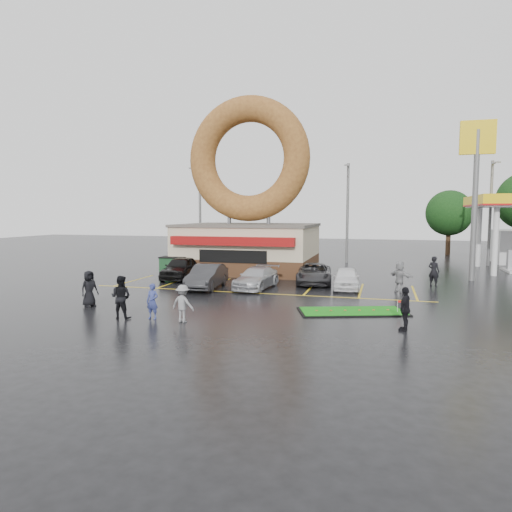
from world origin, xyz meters
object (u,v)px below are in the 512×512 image
(car_silver, at_px, (256,278))
(car_grey, at_px, (314,274))
(person_cameraman, at_px, (405,309))
(car_dgrey, at_px, (207,277))
(person_blue, at_px, (152,301))
(donut_shop, at_px, (249,214))
(streetlight_mid, at_px, (347,210))
(putting_green, at_px, (352,311))
(streetlight_left, at_px, (200,211))
(dumpster, at_px, (174,267))
(car_white, at_px, (346,278))
(streetlight_right, at_px, (491,210))
(car_black, at_px, (181,268))
(shell_sign, at_px, (476,170))

(car_silver, relative_size, car_grey, 0.93)
(car_silver, distance_m, person_cameraman, 11.50)
(person_cameraman, bearing_deg, car_dgrey, -109.54)
(person_blue, bearing_deg, donut_shop, 97.01)
(car_silver, bearing_deg, person_blue, -97.81)
(streetlight_mid, xyz_separation_m, putting_green, (1.90, -21.12, -4.74))
(putting_green, bearing_deg, streetlight_left, 128.33)
(car_dgrey, height_order, dumpster, car_dgrey)
(streetlight_mid, relative_size, car_white, 2.35)
(streetlight_mid, distance_m, person_cameraman, 24.58)
(streetlight_right, bearing_deg, dumpster, -151.06)
(streetlight_right, height_order, putting_green, streetlight_right)
(car_black, bearing_deg, shell_sign, 7.61)
(donut_shop, xyz_separation_m, shell_sign, (16.00, -0.97, 2.91))
(streetlight_right, height_order, car_black, streetlight_right)
(streetlight_mid, bearing_deg, putting_green, -84.85)
(donut_shop, bearing_deg, person_blue, -87.70)
(streetlight_mid, relative_size, person_blue, 5.86)
(car_grey, bearing_deg, car_silver, -144.92)
(streetlight_mid, distance_m, car_grey, 13.77)
(shell_sign, height_order, car_white, shell_sign)
(car_silver, distance_m, dumpster, 8.31)
(car_grey, relative_size, putting_green, 0.89)
(streetlight_left, xyz_separation_m, person_blue, (7.68, -23.78, -4.01))
(streetlight_mid, relative_size, person_cameraman, 5.23)
(streetlight_mid, bearing_deg, donut_shop, -131.38)
(car_white, bearing_deg, putting_green, -87.05)
(donut_shop, xyz_separation_m, car_grey, (5.95, -5.14, -3.81))
(donut_shop, height_order, person_blue, donut_shop)
(streetlight_right, height_order, car_dgrey, streetlight_right)
(car_silver, bearing_deg, donut_shop, 115.64)
(streetlight_right, distance_m, car_dgrey, 26.33)
(car_white, relative_size, dumpster, 2.13)
(car_white, height_order, putting_green, car_white)
(car_silver, bearing_deg, person_cameraman, -38.41)
(car_silver, relative_size, person_blue, 2.86)
(streetlight_left, height_order, streetlight_mid, same)
(streetlight_mid, height_order, person_cameraman, streetlight_mid)
(donut_shop, height_order, streetlight_mid, donut_shop)
(person_blue, bearing_deg, shell_sign, 50.70)
(putting_green, bearing_deg, streetlight_mid, 95.15)
(donut_shop, relative_size, shell_sign, 1.27)
(streetlight_right, xyz_separation_m, person_blue, (-18.32, -25.78, -4.01))
(streetlight_left, xyz_separation_m, streetlight_mid, (14.00, 1.00, 0.00))
(car_grey, relative_size, person_cameraman, 2.73)
(putting_green, bearing_deg, car_dgrey, 153.97)
(car_dgrey, bearing_deg, car_black, 130.68)
(donut_shop, xyz_separation_m, streetlight_left, (-7.00, 6.95, 0.32))
(person_cameraman, bearing_deg, dumpster, -114.14)
(shell_sign, xyz_separation_m, person_blue, (-15.32, -15.86, -6.61))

